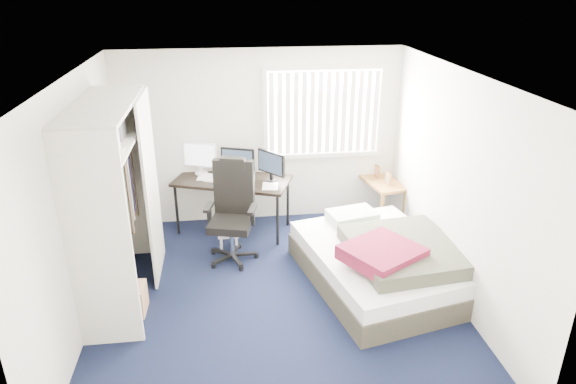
% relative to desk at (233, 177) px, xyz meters
% --- Properties ---
extents(ground, '(4.20, 4.20, 0.00)m').
position_rel_desk_xyz_m(ground, '(0.42, -1.75, -0.80)').
color(ground, black).
rests_on(ground, ground).
extents(room_shell, '(4.20, 4.20, 4.20)m').
position_rel_desk_xyz_m(room_shell, '(0.42, -1.75, 0.71)').
color(room_shell, silver).
rests_on(room_shell, ground).
extents(window_assembly, '(1.72, 0.09, 1.32)m').
position_rel_desk_xyz_m(window_assembly, '(1.32, 0.29, 0.80)').
color(window_assembly, white).
rests_on(window_assembly, ground).
extents(closet, '(0.64, 1.84, 2.22)m').
position_rel_desk_xyz_m(closet, '(-1.25, -1.49, 0.55)').
color(closet, beige).
rests_on(closet, ground).
extents(desk, '(1.73, 1.23, 1.23)m').
position_rel_desk_xyz_m(desk, '(0.00, 0.00, 0.00)').
color(desk, black).
rests_on(desk, ground).
extents(office_chair, '(0.75, 0.75, 1.31)m').
position_rel_desk_xyz_m(office_chair, '(-0.03, -0.79, -0.30)').
color(office_chair, black).
rests_on(office_chair, ground).
extents(footstool, '(0.28, 0.22, 0.22)m').
position_rel_desk_xyz_m(footstool, '(-0.10, -0.57, -0.63)').
color(footstool, white).
rests_on(footstool, ground).
extents(nightstand, '(0.61, 0.96, 0.79)m').
position_rel_desk_xyz_m(nightstand, '(2.17, 0.10, -0.26)').
color(nightstand, brown).
rests_on(nightstand, ground).
extents(bed, '(1.98, 2.36, 0.68)m').
position_rel_desk_xyz_m(bed, '(1.69, -1.64, -0.51)').
color(bed, '#3A3529').
rests_on(bed, ground).
extents(pine_box, '(0.43, 0.33, 0.32)m').
position_rel_desk_xyz_m(pine_box, '(-1.23, -1.86, -0.64)').
color(pine_box, tan).
rests_on(pine_box, ground).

